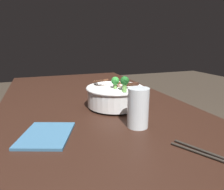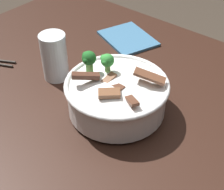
{
  "view_description": "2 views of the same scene",
  "coord_description": "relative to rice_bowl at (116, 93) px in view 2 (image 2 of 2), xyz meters",
  "views": [
    {
      "loc": [
        0.86,
        -0.21,
        1.08
      ],
      "look_at": [
        0.16,
        0.04,
        0.88
      ],
      "focal_mm": 32.73,
      "sensor_mm": 36.0,
      "label": 1
    },
    {
      "loc": [
        -0.26,
        0.53,
        1.35
      ],
      "look_at": [
        0.14,
        0.06,
        0.83
      ],
      "focal_mm": 52.87,
      "sensor_mm": 36.0,
      "label": 2
    }
  ],
  "objects": [
    {
      "name": "folded_napkin",
      "position": [
        0.18,
        -0.28,
        -0.05
      ],
      "size": [
        0.2,
        0.18,
        0.01
      ],
      "primitive_type": "cube",
      "rotation": [
        0.0,
        0.0,
        -0.36
      ],
      "color": "#386689",
      "rests_on": "dining_table"
    },
    {
      "name": "rice_bowl",
      "position": [
        0.0,
        0.0,
        0.0
      ],
      "size": [
        0.24,
        0.24,
        0.14
      ],
      "color": "white",
      "rests_on": "dining_table"
    },
    {
      "name": "drinking_glass",
      "position": [
        0.21,
        -0.0,
        0.0
      ],
      "size": [
        0.07,
        0.07,
        0.13
      ],
      "color": "white",
      "rests_on": "dining_table"
    },
    {
      "name": "dining_table",
      "position": [
        -0.11,
        -0.07,
        -0.15
      ],
      "size": [
        1.51,
        0.77,
        0.81
      ],
      "color": "black",
      "rests_on": "ground"
    }
  ]
}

